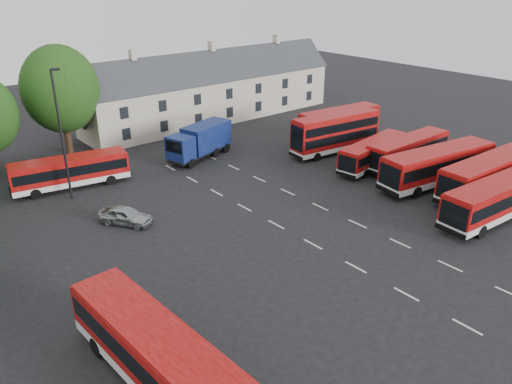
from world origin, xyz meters
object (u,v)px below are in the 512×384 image
Objects in this scene: bus_row_a at (498,197)px; box_truck at (200,140)px; lamppost at (61,133)px; silver_car at (126,216)px; bus_dd_south at (335,131)px; bus_west at (155,351)px.

bus_row_a is 1.41× the size of box_truck.
lamppost is at bearing 138.59° from bus_row_a.
box_truck reaches higher than silver_car.
silver_car is (-13.06, -8.79, -1.22)m from box_truck.
bus_dd_south is 35.91m from bus_west.
bus_row_a is 19.08m from bus_dd_south.
bus_row_a is at bearing -96.67° from bus_west.
lamppost is at bearing 169.59° from box_truck.
bus_row_a is 35.59m from lamppost.
bus_dd_south is at bearing -13.80° from lamppost.
bus_row_a is 2.75× the size of silver_car.
bus_west is 1.44× the size of box_truck.
box_truck reaches higher than bus_west.
lamppost is (-24.49, 25.50, 4.05)m from bus_row_a.
bus_west reaches higher than silver_car.
bus_row_a is at bearing -72.38° from silver_car.
box_truck is 0.74× the size of lamppost.
bus_dd_south is at bearing -32.27° from silver_car.
bus_west is at bearing -143.86° from box_truck.
lamppost is (4.95, 23.64, 4.00)m from bus_west.
box_truck is 15.79m from silver_car.
bus_dd_south is 14.49m from box_truck.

